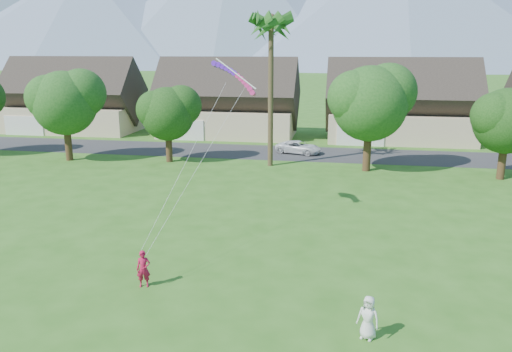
% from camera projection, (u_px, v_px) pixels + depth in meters
% --- Properties ---
extents(street, '(90.00, 7.00, 0.01)m').
position_uv_depth(street, '(299.00, 153.00, 47.51)').
color(street, '#2D2D30').
rests_on(street, ground).
extents(kite_flyer, '(0.66, 0.52, 1.58)m').
position_uv_depth(kite_flyer, '(143.00, 269.00, 20.69)').
color(kite_flyer, '#AB1337').
rests_on(kite_flyer, ground).
extents(watcher, '(0.89, 0.75, 1.56)m').
position_uv_depth(watcher, '(368.00, 318.00, 16.96)').
color(watcher, silver).
rests_on(watcher, ground).
extents(parked_car, '(4.65, 3.04, 1.19)m').
position_uv_depth(parked_car, '(299.00, 147.00, 47.37)').
color(parked_car, silver).
rests_on(parked_car, ground).
extents(mountain_ridge, '(540.00, 240.00, 70.00)m').
position_uv_depth(mountain_ridge, '(360.00, 10.00, 254.34)').
color(mountain_ridge, slate).
rests_on(mountain_ridge, ground).
extents(houses_row, '(72.75, 8.19, 8.86)m').
position_uv_depth(houses_row, '(312.00, 107.00, 55.16)').
color(houses_row, beige).
rests_on(houses_row, ground).
extents(tree_row, '(62.27, 6.67, 8.45)m').
position_uv_depth(tree_row, '(280.00, 109.00, 40.69)').
color(tree_row, '#47301C').
rests_on(tree_row, ground).
extents(fan_palm, '(3.00, 3.00, 13.80)m').
position_uv_depth(fan_palm, '(271.00, 21.00, 39.68)').
color(fan_palm, '#4C3D26').
rests_on(fan_palm, ground).
extents(parafoil_kite, '(2.83, 1.03, 0.50)m').
position_uv_depth(parafoil_kite, '(237.00, 75.00, 27.21)').
color(parafoil_kite, '#5F1BD1').
rests_on(parafoil_kite, ground).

